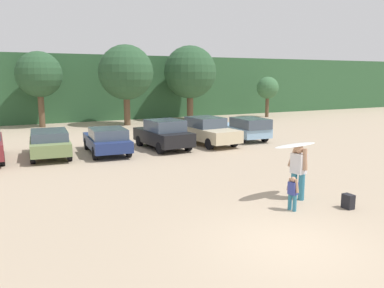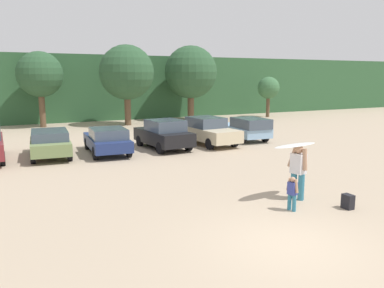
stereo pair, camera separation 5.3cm
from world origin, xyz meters
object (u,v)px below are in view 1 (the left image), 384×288
object	(u,v)px
person_adult	(298,169)
backpack_dropped	(348,201)
parked_car_black	(163,134)
parked_car_navy	(107,140)
parked_car_olive_green	(50,142)
person_child	(293,192)
parked_car_champagne	(207,131)
parked_car_sky_blue	(245,128)
surfboard_white	(296,145)

from	to	relation	value
person_adult	backpack_dropped	size ratio (longest dim) A/B	4.03
parked_car_black	backpack_dropped	world-z (taller)	parked_car_black
parked_car_navy	person_adult	size ratio (longest dim) A/B	2.51
parked_car_olive_green	person_child	distance (m)	12.96
parked_car_olive_green	backpack_dropped	size ratio (longest dim) A/B	10.06
parked_car_black	person_adult	xyz separation A→B (m)	(0.56, -10.41, 0.19)
parked_car_olive_green	person_adult	distance (m)	12.68
parked_car_champagne	person_child	world-z (taller)	parked_car_champagne
parked_car_black	person_child	size ratio (longest dim) A/B	4.05
parked_car_sky_blue	backpack_dropped	world-z (taller)	parked_car_sky_blue
parked_car_champagne	backpack_dropped	size ratio (longest dim) A/B	10.80
person_child	person_adult	bearing A→B (deg)	-147.87
parked_car_olive_green	person_adult	world-z (taller)	person_adult
parked_car_sky_blue	person_adult	world-z (taller)	person_adult
parked_car_olive_green	surfboard_white	size ratio (longest dim) A/B	2.30
parked_car_sky_blue	person_child	world-z (taller)	parked_car_sky_blue
parked_car_champagne	parked_car_black	bearing A→B (deg)	91.31
backpack_dropped	parked_car_champagne	bearing A→B (deg)	82.47
parked_car_black	person_child	bearing A→B (deg)	173.45
parked_car_navy	surfboard_white	bearing A→B (deg)	-156.66
parked_car_champagne	person_adult	bearing A→B (deg)	163.45
surfboard_white	backpack_dropped	bearing A→B (deg)	107.94
parked_car_olive_green	parked_car_black	distance (m)	6.02
parked_car_olive_green	parked_car_sky_blue	distance (m)	11.79
parked_car_black	surfboard_white	xyz separation A→B (m)	(0.49, -10.31, 0.96)
person_adult	person_child	bearing A→B (deg)	32.13
person_child	parked_car_sky_blue	bearing A→B (deg)	-127.35
parked_car_champagne	backpack_dropped	xyz separation A→B (m)	(-1.61, -12.14, -0.59)
parked_car_navy	backpack_dropped	distance (m)	12.66
parked_car_olive_green	person_child	bearing A→B (deg)	-150.11
surfboard_white	backpack_dropped	distance (m)	2.35
person_adult	person_child	distance (m)	1.31
parked_car_champagne	person_child	xyz separation A→B (m)	(-3.27, -11.52, -0.23)
parked_car_black	parked_car_champagne	bearing A→B (deg)	-89.21
parked_car_black	parked_car_champagne	world-z (taller)	parked_car_black
parked_car_sky_blue	surfboard_white	size ratio (longest dim) A/B	2.28
parked_car_navy	parked_car_black	xyz separation A→B (m)	(3.21, 0.04, 0.10)
parked_car_navy	parked_car_black	world-z (taller)	parked_car_black
parked_car_black	parked_car_champagne	xyz separation A→B (m)	(2.90, 0.28, -0.01)
parked_car_sky_blue	backpack_dropped	size ratio (longest dim) A/B	9.95
parked_car_navy	parked_car_champagne	xyz separation A→B (m)	(6.12, 0.32, 0.08)
parked_car_navy	backpack_dropped	world-z (taller)	parked_car_navy
parked_car_olive_green	parked_car_sky_blue	size ratio (longest dim) A/B	1.01
parked_car_sky_blue	backpack_dropped	bearing A→B (deg)	163.12
parked_car_olive_green	surfboard_white	distance (m)	12.59
parked_car_sky_blue	surfboard_white	bearing A→B (deg)	157.00
parked_car_olive_green	parked_car_sky_blue	bearing A→B (deg)	-85.48
backpack_dropped	person_adult	bearing A→B (deg)	116.97
parked_car_navy	parked_car_sky_blue	distance (m)	9.01
parked_car_olive_green	parked_car_black	xyz separation A→B (m)	(6.01, -0.43, 0.08)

